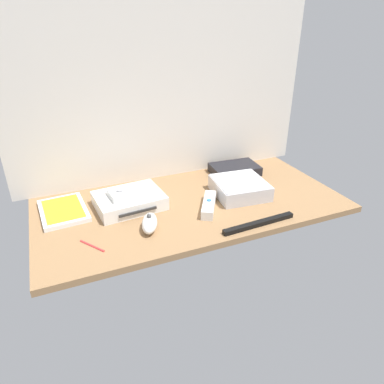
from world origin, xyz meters
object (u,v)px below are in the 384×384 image
at_px(mini_computer, 240,188).
at_px(remote_nunchuk, 150,223).
at_px(remote_wand, 209,205).
at_px(sensor_bar, 259,223).
at_px(game_case, 63,211).
at_px(remote_classic_pad, 132,191).
at_px(stylus_pen, 92,245).
at_px(network_router, 235,169).
at_px(game_console, 129,200).

distance_m(mini_computer, remote_nunchuk, 0.36).
distance_m(remote_wand, sensor_bar, 0.17).
bearing_deg(remote_nunchuk, game_case, 159.32).
bearing_deg(remote_wand, remote_nunchuk, -138.93).
relative_size(remote_classic_pad, stylus_pen, 1.67).
height_order(sensor_bar, stylus_pen, sensor_bar).
bearing_deg(remote_nunchuk, remote_classic_pad, 114.62).
bearing_deg(remote_classic_pad, game_case, 163.40).
bearing_deg(stylus_pen, remote_classic_pad, 47.78).
distance_m(game_case, sensor_bar, 0.61).
relative_size(mini_computer, sensor_bar, 0.77).
distance_m(game_case, remote_classic_pad, 0.22).
bearing_deg(stylus_pen, remote_wand, 9.05).
relative_size(game_case, sensor_bar, 0.83).
bearing_deg(network_router, game_console, -163.69).
height_order(game_case, stylus_pen, game_case).
bearing_deg(game_console, remote_classic_pad, -11.19).
distance_m(mini_computer, stylus_pen, 0.53).
distance_m(game_console, game_case, 0.21).
bearing_deg(mini_computer, remote_classic_pad, 170.07).
bearing_deg(network_router, stylus_pen, -151.44).
xyz_separation_m(network_router, remote_classic_pad, (-0.43, -0.10, 0.04)).
distance_m(game_case, network_router, 0.65).
xyz_separation_m(game_case, remote_classic_pad, (0.21, -0.04, 0.05)).
distance_m(sensor_bar, stylus_pen, 0.48).
xyz_separation_m(game_console, game_case, (-0.20, 0.04, -0.01)).
relative_size(remote_wand, remote_classic_pad, 0.97).
height_order(game_case, sensor_bar, game_case).
height_order(mini_computer, stylus_pen, mini_computer).
xyz_separation_m(network_router, stylus_pen, (-0.59, -0.28, -0.01)).
bearing_deg(network_router, game_case, -171.31).
bearing_deg(remote_nunchuk, stylus_pen, -152.27).
bearing_deg(mini_computer, game_case, 169.46).
height_order(network_router, remote_wand, same).
bearing_deg(game_case, sensor_bar, -34.04).
bearing_deg(remote_classic_pad, sensor_bar, -44.78).
bearing_deg(mini_computer, network_router, 66.11).
height_order(game_console, network_router, game_console).
bearing_deg(remote_nunchuk, remote_wand, 31.42).
bearing_deg(mini_computer, stylus_pen, -167.91).
height_order(remote_wand, remote_classic_pad, remote_classic_pad).
xyz_separation_m(game_case, remote_wand, (0.43, -0.16, 0.01)).
bearing_deg(network_router, sensor_bar, -104.74).
height_order(mini_computer, remote_wand, mini_computer).
distance_m(game_console, remote_nunchuk, 0.16).
xyz_separation_m(game_console, mini_computer, (0.37, -0.06, 0.00)).
distance_m(remote_wand, remote_classic_pad, 0.25).
xyz_separation_m(mini_computer, game_case, (-0.57, 0.11, -0.02)).
height_order(remote_classic_pad, stylus_pen, remote_classic_pad).
bearing_deg(game_console, remote_nunchuk, -87.00).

